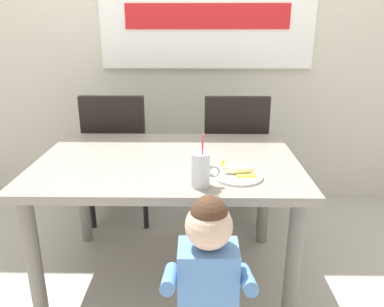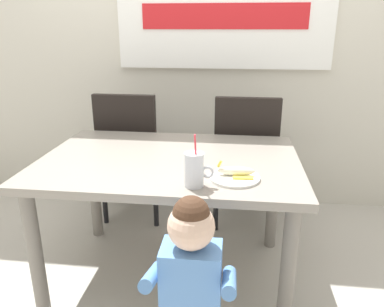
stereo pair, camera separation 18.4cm
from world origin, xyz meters
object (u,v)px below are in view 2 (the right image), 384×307
object	(u,v)px
snack_plate	(235,178)
dining_chair_left	(131,150)
dining_chair_right	(245,154)
dining_table	(170,175)
toddler_standing	(191,274)
peeled_banana	(237,171)
milk_cup	(194,172)

from	to	relation	value
snack_plate	dining_chair_left	bearing A→B (deg)	129.39
dining_chair_left	dining_chair_right	xyz separation A→B (m)	(0.81, -0.01, 0.00)
dining_chair_left	dining_chair_right	distance (m)	0.81
dining_table	toddler_standing	bearing A→B (deg)	-73.86
peeled_banana	milk_cup	bearing A→B (deg)	-147.55
milk_cup	snack_plate	xyz separation A→B (m)	(0.17, 0.10, -0.06)
dining_table	peeled_banana	size ratio (longest dim) A/B	7.77
snack_plate	dining_chair_right	bearing A→B (deg)	85.57
toddler_standing	peeled_banana	distance (m)	0.53
dining_chair_left	milk_cup	world-z (taller)	milk_cup
dining_chair_left	toddler_standing	world-z (taller)	dining_chair_left
milk_cup	peeled_banana	world-z (taller)	milk_cup
dining_table	milk_cup	world-z (taller)	milk_cup
milk_cup	peeled_banana	size ratio (longest dim) A/B	1.43
snack_plate	peeled_banana	bearing A→B (deg)	58.85
peeled_banana	dining_chair_right	bearing A→B (deg)	86.00
dining_chair_right	peeled_banana	distance (m)	0.91
toddler_standing	milk_cup	world-z (taller)	milk_cup
snack_plate	peeled_banana	size ratio (longest dim) A/B	1.33
dining_chair_left	snack_plate	world-z (taller)	dining_chair_left
dining_chair_left	peeled_banana	size ratio (longest dim) A/B	5.55
dining_chair_right	peeled_banana	size ratio (longest dim) A/B	5.55
dining_chair_left	milk_cup	bearing A→B (deg)	119.59
dining_chair_left	peeled_banana	bearing A→B (deg)	130.09
dining_chair_left	toddler_standing	size ratio (longest dim) A/B	1.15
dining_chair_right	toddler_standing	size ratio (longest dim) A/B	1.15
dining_table	dining_chair_right	bearing A→B (deg)	57.74
toddler_standing	dining_table	bearing A→B (deg)	106.14
dining_chair_left	snack_plate	size ratio (longest dim) A/B	4.17
peeled_banana	dining_chair_left	bearing A→B (deg)	130.09
toddler_standing	peeled_banana	size ratio (longest dim) A/B	4.85
dining_chair_left	milk_cup	xyz separation A→B (m)	(0.57, -1.01, 0.26)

